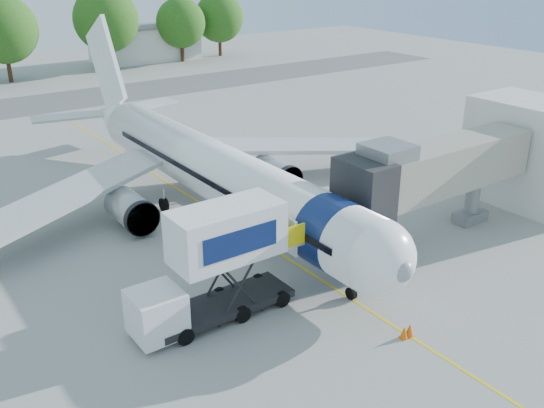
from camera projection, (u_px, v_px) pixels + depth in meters
ground at (246, 232)px, 37.33m from camera, size 160.00×160.00×0.00m
guidance_line at (246, 232)px, 37.33m from camera, size 0.15×70.00×0.01m
taxiway_strip at (43, 103)px, 68.82m from camera, size 120.00×10.00×0.01m
aircraft at (211, 169)px, 39.28m from camera, size 34.17×37.73×11.35m
jet_bridge at (429, 172)px, 34.69m from camera, size 13.90×3.20×6.60m
terminal_stub at (533, 153)px, 40.66m from camera, size 5.00×8.00×7.00m
catering_hiloader at (215, 266)px, 27.65m from camera, size 8.50×2.44×5.50m
safety_cone_a at (404, 333)px, 27.03m from camera, size 0.38×0.38×0.61m
safety_cone_b at (410, 330)px, 27.19m from camera, size 0.40×0.40×0.64m
outbuilding_right at (145, 43)px, 94.59m from camera, size 16.40×7.40×5.30m
tree_d at (3, 29)px, 77.31m from camera, size 8.73×8.73×11.14m
tree_e at (106, 19)px, 85.44m from camera, size 9.15×9.15×11.66m
tree_f at (181, 23)px, 92.60m from camera, size 7.52×7.52×9.59m
tree_g at (219, 17)px, 97.60m from camera, size 7.86×7.86×10.02m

